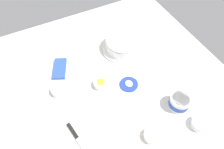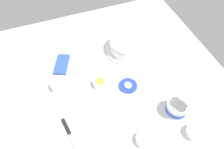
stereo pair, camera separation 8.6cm
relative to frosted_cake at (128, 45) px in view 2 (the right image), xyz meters
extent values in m
plane|color=silver|center=(0.28, -0.27, -0.05)|extent=(1.54, 1.54, 0.00)
cylinder|color=white|center=(0.00, 0.00, -0.04)|extent=(0.29, 0.29, 0.01)
cylinder|color=pink|center=(0.00, 0.00, -0.01)|extent=(0.21, 0.21, 0.05)
cylinder|color=white|center=(0.00, 0.00, 0.00)|extent=(0.23, 0.23, 0.06)
ellipsoid|color=white|center=(0.00, 0.00, 0.03)|extent=(0.23, 0.23, 0.04)
cylinder|color=white|center=(0.51, 0.06, -0.01)|extent=(0.11, 0.11, 0.08)
cylinder|color=#2347B2|center=(0.51, 0.06, -0.01)|extent=(0.11, 0.11, 0.03)
cylinder|color=white|center=(0.51, 0.06, 0.03)|extent=(0.10, 0.10, 0.01)
cylinder|color=#233DAD|center=(0.27, -0.11, -0.04)|extent=(0.11, 0.11, 0.01)
ellipsoid|color=white|center=(0.27, -0.11, -0.03)|extent=(0.05, 0.04, 0.01)
cube|color=silver|center=(0.51, -0.49, -0.04)|extent=(0.14, 0.04, 0.00)
cube|color=black|center=(0.39, -0.51, -0.04)|extent=(0.10, 0.03, 0.01)
cylinder|color=white|center=(0.66, 0.09, -0.03)|extent=(0.09, 0.09, 0.04)
cylinder|color=blue|center=(0.66, 0.09, -0.03)|extent=(0.08, 0.08, 0.01)
ellipsoid|color=blue|center=(0.66, 0.09, -0.02)|extent=(0.06, 0.06, 0.02)
cylinder|color=white|center=(0.14, -0.49, -0.03)|extent=(0.08, 0.08, 0.04)
cylinder|color=pink|center=(0.14, -0.49, -0.03)|extent=(0.07, 0.07, 0.01)
ellipsoid|color=pink|center=(0.14, -0.49, -0.02)|extent=(0.06, 0.06, 0.02)
cylinder|color=white|center=(0.20, -0.26, -0.03)|extent=(0.08, 0.08, 0.03)
cylinder|color=yellow|center=(0.20, -0.26, -0.02)|extent=(0.07, 0.07, 0.01)
ellipsoid|color=yellow|center=(0.20, -0.26, -0.02)|extent=(0.06, 0.06, 0.02)
cylinder|color=white|center=(0.60, -0.17, -0.03)|extent=(0.08, 0.08, 0.03)
cylinder|color=orange|center=(0.60, -0.17, -0.03)|extent=(0.07, 0.07, 0.01)
ellipsoid|color=orange|center=(0.60, -0.17, -0.02)|extent=(0.06, 0.06, 0.02)
cube|color=#2D51B2|center=(-0.02, -0.43, -0.04)|extent=(0.17, 0.13, 0.02)
camera|label=1|loc=(0.90, -0.54, 1.02)|focal=35.64mm
camera|label=2|loc=(0.93, -0.46, 1.02)|focal=35.64mm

